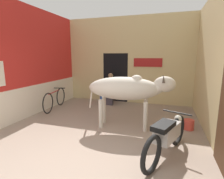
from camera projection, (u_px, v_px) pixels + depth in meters
ground_plane at (59, 175)px, 2.81m from camera, size 30.00×30.00×0.00m
wall_left_shopfront at (29, 63)px, 5.54m from camera, size 0.25×4.84×3.43m
wall_back_with_doorway at (125, 66)px, 7.34m from camera, size 5.08×0.93×3.43m
wall_right_with_door at (217, 65)px, 3.94m from camera, size 0.22×4.84×3.43m
cow at (128, 89)px, 4.53m from camera, size 2.26×0.81×1.45m
motorcycle_near at (167, 135)px, 3.24m from camera, size 0.84×1.77×0.77m
bicycle at (55, 99)px, 6.29m from camera, size 0.46×1.69×0.71m
shopkeeper_seated at (110, 88)px, 6.87m from camera, size 0.40×0.33×1.24m
plastic_stool at (103, 98)px, 6.98m from camera, size 0.33×0.33×0.45m
bucket at (189, 125)px, 4.54m from camera, size 0.26×0.26×0.26m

